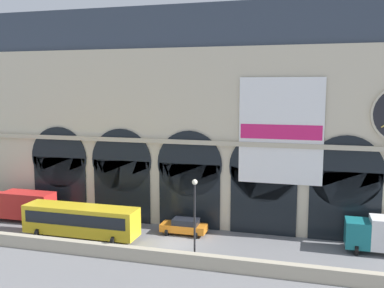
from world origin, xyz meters
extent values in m
plane|color=slate|center=(0.00, 0.00, 0.00)|extent=(200.00, 200.00, 0.00)
cube|color=#B2A891|center=(0.00, -4.27, 0.56)|extent=(90.00, 0.70, 1.12)
cube|color=beige|center=(0.00, 7.72, 8.93)|extent=(45.52, 5.44, 17.87)
cube|color=#333D4C|center=(0.00, 8.02, 19.97)|extent=(45.52, 4.84, 4.21)
cube|color=black|center=(-14.68, 4.95, 3.26)|extent=(6.28, 0.20, 6.52)
cylinder|color=black|center=(-14.68, 4.95, 6.52)|extent=(6.61, 0.20, 6.61)
cube|color=black|center=(-7.34, 4.95, 3.26)|extent=(6.28, 0.20, 6.52)
cylinder|color=black|center=(-7.34, 4.95, 6.52)|extent=(6.61, 0.20, 6.61)
cube|color=black|center=(0.00, 4.95, 3.26)|extent=(6.28, 0.20, 6.52)
cylinder|color=black|center=(0.00, 4.95, 6.52)|extent=(6.61, 0.20, 6.61)
cube|color=black|center=(7.34, 4.95, 3.26)|extent=(6.28, 0.20, 6.52)
cylinder|color=black|center=(7.34, 4.95, 6.52)|extent=(6.61, 0.20, 6.61)
cube|color=black|center=(14.68, 4.95, 3.26)|extent=(6.28, 0.20, 6.52)
cylinder|color=black|center=(14.68, 4.95, 6.52)|extent=(6.61, 0.20, 6.61)
cube|color=white|center=(8.82, 4.83, 10.04)|extent=(7.72, 0.12, 9.90)
cube|color=#DB1E66|center=(8.82, 4.75, 9.97)|extent=(7.42, 0.04, 1.35)
cube|color=#C0B49A|center=(0.00, 4.85, 8.72)|extent=(45.52, 0.50, 0.44)
cube|color=red|center=(-16.91, 2.31, 1.77)|extent=(5.50, 2.30, 2.70)
cylinder|color=black|center=(-20.76, 3.34, 0.42)|extent=(0.28, 0.84, 0.84)
cylinder|color=black|center=(-15.66, 1.27, 0.42)|extent=(0.28, 0.84, 0.84)
cylinder|color=black|center=(-15.66, 3.34, 0.42)|extent=(0.28, 0.84, 0.84)
cube|color=gold|center=(-8.85, -0.87, 1.80)|extent=(11.00, 2.50, 2.60)
cube|color=black|center=(-8.85, -2.14, 2.15)|extent=(10.12, 0.04, 1.10)
cylinder|color=black|center=(-12.70, -1.99, 0.50)|extent=(0.28, 1.00, 1.00)
cylinder|color=black|center=(-12.70, 0.26, 0.50)|extent=(0.28, 1.00, 1.00)
cylinder|color=black|center=(-5.00, -1.99, 0.50)|extent=(0.28, 1.00, 1.00)
cylinder|color=black|center=(-5.00, 0.26, 0.50)|extent=(0.28, 1.00, 1.00)
cube|color=orange|center=(0.03, 2.87, 0.65)|extent=(4.40, 1.80, 0.70)
cube|color=black|center=(0.25, 2.87, 1.27)|extent=(2.46, 1.62, 0.55)
cylinder|color=black|center=(-1.42, 2.06, 0.30)|extent=(0.28, 0.60, 0.60)
cylinder|color=black|center=(-1.42, 3.68, 0.30)|extent=(0.28, 0.60, 0.60)
cylinder|color=black|center=(1.48, 2.06, 0.30)|extent=(0.28, 0.60, 0.60)
cylinder|color=black|center=(1.48, 3.68, 0.30)|extent=(0.28, 0.60, 0.60)
cube|color=#19727A|center=(15.68, 2.88, 1.57)|extent=(2.00, 2.30, 2.30)
cylinder|color=black|center=(15.58, 1.84, 0.42)|extent=(0.28, 0.84, 0.84)
cylinder|color=black|center=(15.58, 3.91, 0.42)|extent=(0.28, 0.84, 0.84)
cylinder|color=black|center=(2.85, -3.47, 3.25)|extent=(0.16, 0.16, 6.50)
sphere|color=#F2EDCC|center=(2.85, -3.47, 6.68)|extent=(0.44, 0.44, 0.44)
camera|label=1|loc=(11.60, -35.54, 14.18)|focal=40.42mm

